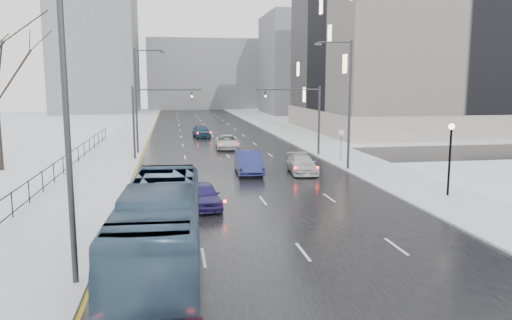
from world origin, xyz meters
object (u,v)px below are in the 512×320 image
mast_signal_left (146,114)px  sedan_right_cross (227,142)px  sedan_center_near (203,195)px  streetlight_r_mid (347,98)px  streetlight_l_near (74,119)px  streetlight_l_far (138,95)px  mast_signal_right (308,112)px  no_uturn_sign (341,136)px  tree_park_e (2,172)px  lamppost_r_mid (450,149)px  sedan_right_near (248,162)px  bus (161,228)px  sedan_center_far (201,131)px  sedan_right_far (302,164)px

mast_signal_left → sedan_right_cross: mast_signal_left is taller
sedan_center_near → streetlight_r_mid: bearing=35.1°
streetlight_l_near → sedan_center_near: 11.99m
streetlight_l_far → sedan_center_near: size_ratio=2.49×
mast_signal_right → sedan_center_near: size_ratio=1.62×
no_uturn_sign → tree_park_e: bearing=180.0°
lamppost_r_mid → mast_signal_right: size_ratio=0.66×
tree_park_e → mast_signal_left: (10.87, 4.00, 4.11)m
no_uturn_sign → sedan_right_cross: size_ratio=0.53×
streetlight_l_far → sedan_right_near: streetlight_l_far is taller
bus → sedan_center_far: (4.06, 45.03, -0.83)m
mast_signal_left → sedan_right_near: (7.83, -8.20, -3.21)m
streetlight_r_mid → sedan_right_far: (-3.67, -0.71, -4.90)m
mast_signal_right → no_uturn_sign: bearing=-64.9°
bus → sedan_right_cross: bearing=82.6°
tree_park_e → sedan_right_near: (18.70, -4.20, 0.89)m
lamppost_r_mid → mast_signal_left: mast_signal_left is taller
sedan_center_near → sedan_right_far: size_ratio=0.86×
streetlight_l_near → sedan_center_far: (6.67, 45.88, -4.81)m
no_uturn_sign → sedan_center_near: bearing=-132.0°
sedan_center_far → sedan_center_near: bearing=-99.2°
tree_park_e → no_uturn_sign: tree_park_e is taller
sedan_center_near → sedan_right_far: (8.00, 9.38, -0.00)m
streetlight_r_mid → sedan_center_near: bearing=-139.1°
no_uturn_sign → sedan_right_near: no_uturn_sign is taller
no_uturn_sign → sedan_center_far: size_ratio=0.59×
streetlight_l_far → mast_signal_right: 16.07m
mast_signal_right → bus: mast_signal_right is taller
streetlight_r_mid → sedan_center_far: 28.04m
lamppost_r_mid → streetlight_l_far: bearing=131.1°
streetlight_r_mid → streetlight_l_near: same height
streetlight_l_near → sedan_right_far: streetlight_l_near is taller
streetlight_l_far → sedan_right_cross: bearing=14.6°
streetlight_l_near → sedan_right_cross: size_ratio=1.98×
streetlight_r_mid → sedan_right_cross: streetlight_r_mid is taller
tree_park_e → sedan_center_far: size_ratio=2.97×
sedan_right_near → streetlight_l_near: bearing=-111.3°
tree_park_e → streetlight_l_far: 14.01m
sedan_center_far → mast_signal_left: bearing=-114.1°
no_uturn_sign → sedan_right_far: size_ratio=0.57×
sedan_right_far → streetlight_l_far: bearing=139.4°
sedan_center_near → sedan_center_far: (2.00, 35.97, 0.09)m
sedan_right_near → tree_park_e: bearing=169.7°
bus → sedan_right_cross: 33.96m
sedan_right_near → sedan_right_cross: sedan_right_near is taller
streetlight_r_mid → sedan_right_cross: (-7.67, 14.25, -4.87)m
tree_park_e → sedan_right_cross: 21.34m
streetlight_l_far → mast_signal_right: streetlight_l_far is taller
mast_signal_right → mast_signal_left: (-14.65, 0.00, 0.00)m
sedan_right_near → sedan_right_cross: bearing=92.3°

